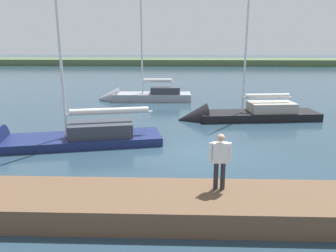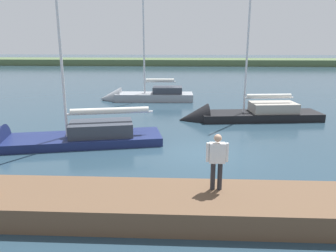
{
  "view_description": "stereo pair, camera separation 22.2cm",
  "coord_description": "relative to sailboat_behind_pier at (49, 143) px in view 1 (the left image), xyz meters",
  "views": [
    {
      "loc": [
        1.1,
        14.07,
        4.99
      ],
      "look_at": [
        1.6,
        -1.05,
        1.0
      ],
      "focal_mm": 35.15,
      "sensor_mm": 36.0,
      "label": 1
    },
    {
      "loc": [
        0.88,
        14.06,
        4.99
      ],
      "look_at": [
        1.6,
        -1.05,
        1.0
      ],
      "focal_mm": 35.15,
      "sensor_mm": 36.0,
      "label": 2
    }
  ],
  "objects": [
    {
      "name": "person_on_dock",
      "position": [
        -7.46,
        5.97,
        1.53
      ],
      "size": [
        0.64,
        0.23,
        1.69
      ],
      "rotation": [
        0.0,
        0.0,
        1.6
      ],
      "color": "#28282D",
      "rests_on": "dock_pier"
    },
    {
      "name": "far_shoreline",
      "position": [
        -7.35,
        -53.13,
        -0.15
      ],
      "size": [
        180.0,
        8.0,
        2.4
      ],
      "primitive_type": "cube",
      "color": "#4C603D",
      "rests_on": "ground_plane"
    },
    {
      "name": "sailboat_far_right",
      "position": [
        -10.14,
        -5.76,
        0.02
      ],
      "size": [
        9.21,
        3.03,
        9.66
      ],
      "rotation": [
        0.0,
        0.0,
        0.11
      ],
      "color": "black",
      "rests_on": "ground_plane"
    },
    {
      "name": "sailboat_behind_pier",
      "position": [
        0.0,
        0.0,
        0.0
      ],
      "size": [
        9.68,
        4.18,
        10.17
      ],
      "rotation": [
        0.0,
        0.0,
        0.21
      ],
      "color": "navy",
      "rests_on": "ground_plane"
    },
    {
      "name": "ground_plane",
      "position": [
        -7.35,
        0.89,
        -0.15
      ],
      "size": [
        200.0,
        200.0,
        0.0
      ],
      "primitive_type": "plane",
      "color": "#263D4C"
    },
    {
      "name": "sailboat_near_dock",
      "position": [
        -2.95,
        -12.33,
        0.11
      ],
      "size": [
        7.87,
        2.2,
        9.82
      ],
      "rotation": [
        0.0,
        0.0,
        0.03
      ],
      "color": "gray",
      "rests_on": "ground_plane"
    },
    {
      "name": "dock_pier",
      "position": [
        -7.35,
        6.36,
        0.2
      ],
      "size": [
        23.06,
        2.27,
        0.7
      ],
      "primitive_type": "cube",
      "color": "brown",
      "rests_on": "ground_plane"
    }
  ]
}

